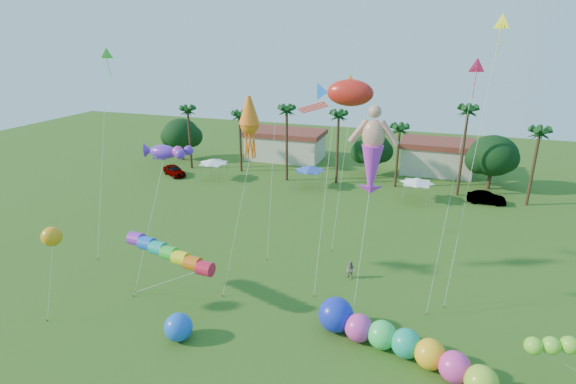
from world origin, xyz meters
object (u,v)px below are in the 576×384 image
(car_a, at_px, (174,170))
(car_b, at_px, (486,198))
(caterpillar_inflatable, at_px, (394,340))
(spectator_b, at_px, (350,270))
(blue_ball, at_px, (178,327))

(car_a, relative_size, car_b, 1.03)
(car_a, relative_size, caterpillar_inflatable, 0.39)
(spectator_b, bearing_deg, car_a, 164.52)
(spectator_b, xyz_separation_m, blue_ball, (-9.50, -11.76, 0.19))
(car_b, xyz_separation_m, caterpillar_inflatable, (-7.78, -31.74, 0.30))
(car_a, height_order, blue_ball, blue_ball)
(spectator_b, xyz_separation_m, caterpillar_inflatable, (4.53, -8.59, 0.26))
(car_a, relative_size, spectator_b, 2.96)
(car_a, xyz_separation_m, caterpillar_inflatable, (34.95, -29.54, 0.25))
(car_a, bearing_deg, caterpillar_inflatable, -97.97)
(spectator_b, bearing_deg, car_b, 81.08)
(car_a, distance_m, spectator_b, 36.94)
(car_b, height_order, blue_ball, blue_ball)
(spectator_b, distance_m, blue_ball, 15.12)
(car_a, bearing_deg, blue_ball, -115.17)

